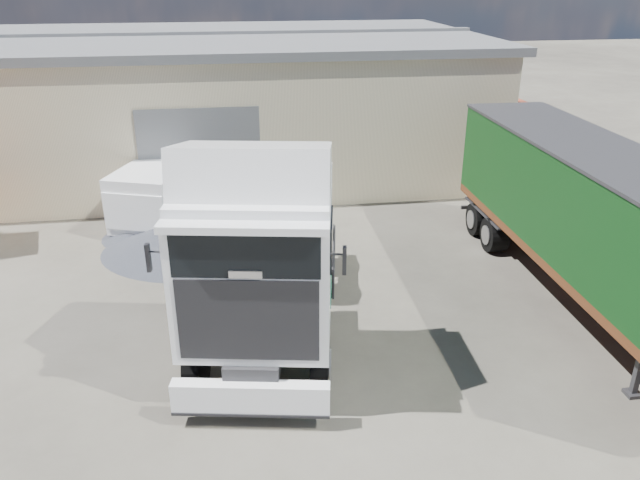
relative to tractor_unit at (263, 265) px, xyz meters
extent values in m
plane|color=black|center=(0.52, -1.17, -2.11)|extent=(120.00, 120.00, 0.00)
cube|color=beige|center=(-5.48, 14.83, 0.39)|extent=(30.00, 12.00, 5.00)
cube|color=#595B5E|center=(-5.48, 14.83, 3.04)|extent=(30.60, 12.60, 0.30)
cube|color=#595B5E|center=(-1.48, 8.81, -0.31)|extent=(4.00, 0.08, 3.60)
cube|color=#595B5E|center=(-5.48, 14.83, 3.24)|extent=(30.60, 0.40, 0.15)
cylinder|color=black|center=(-0.25, -1.34, -1.52)|extent=(2.94, 1.68, 1.19)
cylinder|color=black|center=(0.47, 2.54, -1.52)|extent=(2.99, 1.69, 1.19)
cylinder|color=black|center=(0.76, 4.08, -1.52)|extent=(2.99, 1.69, 1.19)
cube|color=#2D2D30|center=(0.25, 1.32, -1.10)|extent=(2.36, 7.49, 0.34)
cube|color=white|center=(-0.45, -2.39, -1.49)|extent=(2.87, 0.80, 0.62)
cube|color=white|center=(-0.18, -0.95, 0.45)|extent=(3.24, 3.06, 2.76)
cube|color=black|center=(-0.41, -2.22, 0.03)|extent=(2.45, 0.52, 1.58)
cube|color=black|center=(-0.41, -2.20, 1.26)|extent=(2.50, 0.52, 0.84)
cube|color=white|center=(-0.14, -0.73, 2.22)|extent=(3.14, 2.66, 1.38)
cube|color=#0D5F44|center=(-1.48, -0.25, 0.14)|extent=(0.17, 0.83, 1.24)
cube|color=#0D5F44|center=(1.29, -0.77, 0.14)|extent=(0.17, 0.83, 1.24)
cylinder|color=#2D2D30|center=(0.52, 2.76, -0.86)|extent=(1.44, 1.44, 0.14)
cube|color=#2D2D30|center=(7.03, -2.64, -1.58)|extent=(0.30, 0.30, 1.06)
cylinder|color=black|center=(8.06, 4.91, -1.60)|extent=(2.48, 1.08, 1.02)
cube|color=#2D2D30|center=(7.98, 1.00, -1.24)|extent=(1.03, 11.59, 0.34)
cube|color=#5E3015|center=(7.98, 1.00, -0.92)|extent=(2.67, 11.63, 0.23)
cube|color=black|center=(7.98, 1.00, 0.45)|extent=(2.67, 11.63, 2.51)
cube|color=#2D2D30|center=(7.98, 1.00, 1.72)|extent=(2.73, 11.69, 0.08)
cylinder|color=black|center=(-3.21, 7.07, -1.77)|extent=(2.11, 1.33, 0.69)
cylinder|color=black|center=(-2.07, 10.19, -1.77)|extent=(2.11, 1.33, 0.69)
cube|color=white|center=(-2.64, 8.63, -1.02)|extent=(3.49, 5.17, 1.77)
cube|color=white|center=(-3.32, 6.78, -1.07)|extent=(2.13, 1.54, 1.14)
cube|color=black|center=(-3.25, 6.97, -0.50)|extent=(1.74, 0.70, 0.62)
cone|color=#1F232A|center=(-2.09, 5.53, -1.61)|extent=(6.25, 6.25, 1.01)
cone|color=#1F232A|center=(-0.75, 3.94, -1.86)|extent=(2.34, 2.34, 0.50)
cone|color=#1F232A|center=(-3.50, 6.93, -1.81)|extent=(2.86, 2.86, 0.61)
camera|label=1|loc=(-0.60, -11.63, 5.63)|focal=35.00mm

